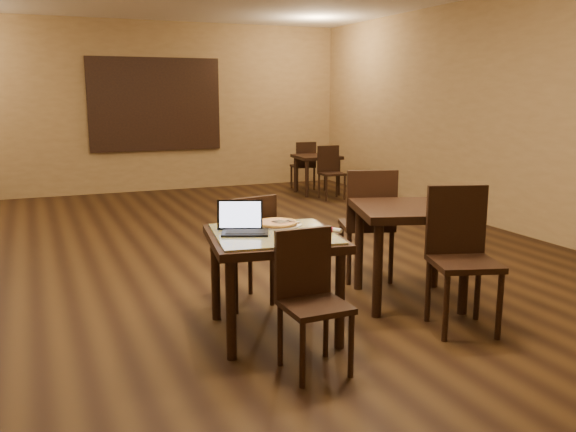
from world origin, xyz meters
name	(u,v)px	position (x,y,z in m)	size (l,w,h in m)	color
ground	(205,261)	(0.00, 0.00, 0.00)	(10.00, 10.00, 0.00)	black
wall_back	(127,108)	(0.00, 5.00, 1.50)	(8.00, 0.02, 3.00)	#997B4D
wall_right	(508,113)	(4.00, 0.00, 1.50)	(0.02, 10.00, 3.00)	#997B4D
mural	(155,105)	(0.50, 4.96, 1.55)	(2.34, 0.05, 1.64)	#285E95
tiled_table	(274,247)	(-0.05, -2.13, 0.66)	(1.05, 1.05, 0.76)	black
chair_main_near	(310,292)	(-0.06, -2.75, 0.51)	(0.40, 0.40, 0.90)	black
chair_main_far	(248,244)	(-0.04, -1.51, 0.53)	(0.48, 0.48, 0.94)	black
laptop	(243,224)	(-0.25, -2.03, 0.82)	(0.39, 0.37, 0.23)	black
plate	(312,234)	(0.17, -2.31, 0.77)	(0.26, 0.26, 0.01)	white
pizza_slice	(312,232)	(0.17, -2.31, 0.79)	(0.19, 0.19, 0.02)	#F2E5A1
pizza_pan	(277,224)	(0.07, -1.89, 0.77)	(0.38, 0.38, 0.01)	silver
pizza_whole	(277,223)	(0.07, -1.89, 0.78)	(0.32, 0.32, 0.02)	#F2E5A1
spatula	(280,222)	(0.09, -1.91, 0.79)	(0.10, 0.25, 0.01)	silver
napkin_roll	(332,230)	(0.35, -2.27, 0.78)	(0.11, 0.15, 0.04)	white
other_table_a	(317,162)	(3.00, 3.51, 0.57)	(0.78, 0.78, 0.68)	black
other_table_a_chair_near	(330,169)	(3.01, 3.00, 0.50)	(0.41, 0.41, 0.88)	black
other_table_a_chair_far	(304,163)	(2.99, 4.02, 0.50)	(0.41, 0.41, 0.88)	black
other_table_c	(410,222)	(1.26, -1.91, 0.69)	(1.11, 1.11, 0.83)	black
other_table_c_chair_near	(460,249)	(1.29, -2.54, 0.60)	(0.58, 0.58, 1.07)	black
other_table_c_chair_far	(369,218)	(1.23, -1.28, 0.60)	(0.58, 0.58, 1.07)	black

